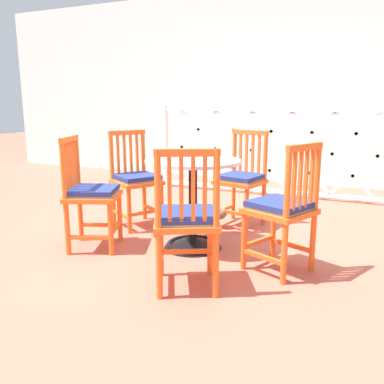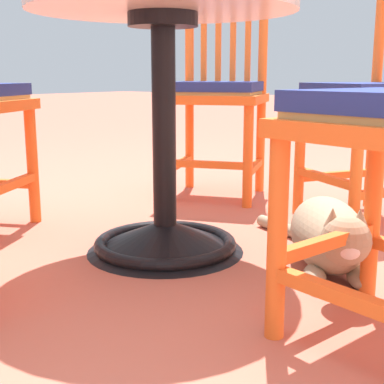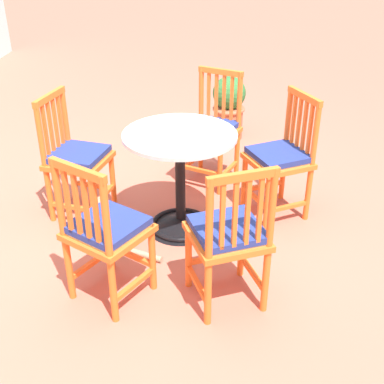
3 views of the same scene
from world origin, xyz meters
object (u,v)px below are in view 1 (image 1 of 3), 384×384
orange_chair_tucked_in (186,221)px  orange_chair_at_corner (136,180)px  cafe_table (193,214)px  tabby_cat (198,220)px  orange_chair_near_fence (282,210)px  orange_chair_by_planter (91,194)px  orange_chair_facing_out (241,180)px

orange_chair_tucked_in → orange_chair_at_corner: bearing=134.1°
cafe_table → tabby_cat: 0.52m
orange_chair_near_fence → orange_chair_by_planter: (-1.51, -0.15, 0.00)m
cafe_table → orange_chair_near_fence: bearing=-13.9°
orange_chair_facing_out → tabby_cat: bearing=-136.4°
cafe_table → orange_chair_facing_out: size_ratio=0.83×
orange_chair_near_fence → orange_chair_facing_out: size_ratio=1.00×
orange_chair_near_fence → tabby_cat: bearing=144.3°
cafe_table → orange_chair_near_fence: (0.76, -0.19, 0.16)m
orange_chair_at_corner → orange_chair_near_fence: bearing=-19.6°
orange_chair_tucked_in → cafe_table: bearing=110.7°
orange_chair_near_fence → tabby_cat: size_ratio=1.61×
orange_chair_by_planter → orange_chair_tucked_in: size_ratio=1.00×
orange_chair_by_planter → orange_chair_tucked_in: 1.08m
orange_chair_at_corner → tabby_cat: bearing=10.7°
cafe_table → orange_chair_tucked_in: orange_chair_tucked_in is taller
cafe_table → orange_chair_by_planter: (-0.75, -0.33, 0.16)m
orange_chair_near_fence → tabby_cat: orange_chair_near_fence is taller
orange_chair_at_corner → orange_chair_by_planter: 0.68m
cafe_table → orange_chair_tucked_in: bearing=-69.3°
orange_chair_at_corner → orange_chair_by_planter: bearing=-89.9°
tabby_cat → orange_chair_facing_out: bearing=43.6°
orange_chair_at_corner → tabby_cat: (0.61, 0.11, -0.35)m
cafe_table → orange_chair_tucked_in: 0.77m
orange_chair_near_fence → orange_chair_facing_out: bearing=121.7°
orange_chair_near_fence → orange_chair_at_corner: (-1.51, 0.54, 0.00)m
cafe_table → orange_chair_at_corner: (-0.75, 0.35, 0.16)m
orange_chair_at_corner → tabby_cat: size_ratio=1.61×
orange_chair_near_fence → orange_chair_tucked_in: bearing=-133.9°
orange_chair_at_corner → tabby_cat: orange_chair_at_corner is taller
orange_chair_facing_out → orange_chair_by_planter: 1.43m
tabby_cat → orange_chair_tucked_in: bearing=-70.4°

